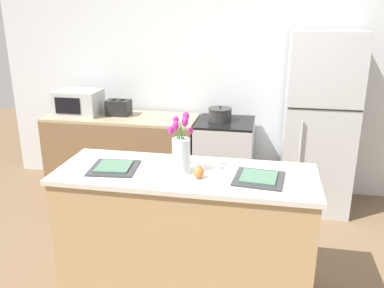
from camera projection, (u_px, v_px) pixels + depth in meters
The scene contains 13 objects.
ground_plane at pixel (186, 287), 3.10m from camera, with size 10.00×10.00×0.00m, color brown.
back_wall at pixel (221, 71), 4.53m from camera, with size 5.20×0.08×2.70m.
kitchen_island at pixel (186, 232), 2.95m from camera, with size 1.80×0.66×0.95m.
back_counter at pixel (123, 154), 4.64m from camera, with size 1.68×0.60×0.88m.
stove_range at pixel (224, 160), 4.43m from camera, with size 0.60×0.61×0.88m.
refrigerator at pixel (319, 123), 4.11m from camera, with size 0.68×0.67×1.82m.
flower_vase at pixel (181, 151), 2.74m from camera, with size 0.17×0.13×0.42m.
pear_figurine at pixel (199, 172), 2.68m from camera, with size 0.07×0.07×0.11m.
plate_setting_left at pixel (114, 167), 2.85m from camera, with size 0.35×0.35×0.02m.
plate_setting_right at pixel (259, 178), 2.67m from camera, with size 0.35×0.35×0.02m.
toaster at pixel (119, 108), 4.51m from camera, with size 0.28×0.18×0.17m.
cooking_pot at pixel (220, 114), 4.29m from camera, with size 0.25×0.25×0.16m.
microwave at pixel (79, 102), 4.54m from camera, with size 0.48×0.37×0.27m.
Camera 1 is at (0.53, -2.54, 2.01)m, focal length 38.00 mm.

